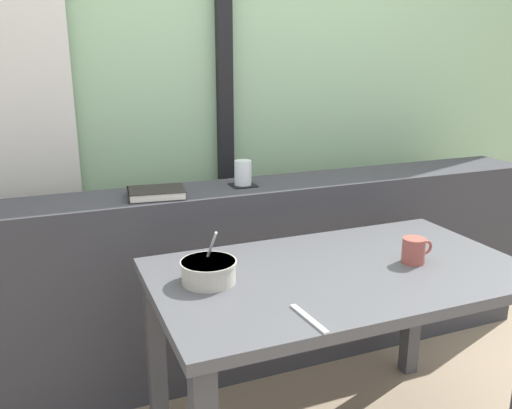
{
  "coord_description": "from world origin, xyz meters",
  "views": [
    {
      "loc": [
        -0.79,
        -1.45,
        1.35
      ],
      "look_at": [
        -0.02,
        0.44,
        0.78
      ],
      "focal_mm": 37.29,
      "sensor_mm": 36.0,
      "label": 1
    }
  ],
  "objects": [
    {
      "name": "outdoor_backdrop",
      "position": [
        0.0,
        1.05,
        1.4
      ],
      "size": [
        4.8,
        0.08,
        2.8
      ],
      "primitive_type": "cube",
      "color": "#9EC699",
      "rests_on": "ground"
    },
    {
      "name": "window_divider_post",
      "position": [
        0.04,
        0.98,
        1.3
      ],
      "size": [
        0.07,
        0.05,
        2.6
      ],
      "primitive_type": "cube",
      "color": "black",
      "rests_on": "ground"
    },
    {
      "name": "dark_console_ledge",
      "position": [
        0.0,
        0.55,
        0.41
      ],
      "size": [
        2.8,
        0.3,
        0.83
      ],
      "primitive_type": "cube",
      "color": "#38383D",
      "rests_on": "ground"
    },
    {
      "name": "breakfast_table",
      "position": [
        0.06,
        -0.08,
        0.59
      ],
      "size": [
        1.21,
        0.69,
        0.69
      ],
      "color": "#414145",
      "rests_on": "ground"
    },
    {
      "name": "coaster_square",
      "position": [
        -0.03,
        0.55,
        0.83
      ],
      "size": [
        0.1,
        0.1,
        0.0
      ],
      "primitive_type": "cube",
      "color": "black",
      "rests_on": "dark_console_ledge"
    },
    {
      "name": "juice_glass",
      "position": [
        -0.03,
        0.55,
        0.88
      ],
      "size": [
        0.07,
        0.07,
        0.1
      ],
      "color": "white",
      "rests_on": "coaster_square"
    },
    {
      "name": "closed_book",
      "position": [
        -0.41,
        0.51,
        0.84
      ],
      "size": [
        0.23,
        0.18,
        0.03
      ],
      "color": "black",
      "rests_on": "dark_console_ledge"
    },
    {
      "name": "soup_bowl",
      "position": [
        -0.36,
        -0.02,
        0.72
      ],
      "size": [
        0.17,
        0.17,
        0.17
      ],
      "color": "#BCB7A8",
      "rests_on": "breakfast_table"
    },
    {
      "name": "fork_utensil",
      "position": [
        -0.19,
        -0.35,
        0.69
      ],
      "size": [
        0.03,
        0.17,
        0.01
      ],
      "primitive_type": "cube",
      "rotation": [
        0.0,
        0.0,
        0.07
      ],
      "color": "silver",
      "rests_on": "breakfast_table"
    },
    {
      "name": "ceramic_mug",
      "position": [
        0.31,
        -0.12,
        0.73
      ],
      "size": [
        0.11,
        0.08,
        0.08
      ],
      "color": "#9E4C42",
      "rests_on": "breakfast_table"
    }
  ]
}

